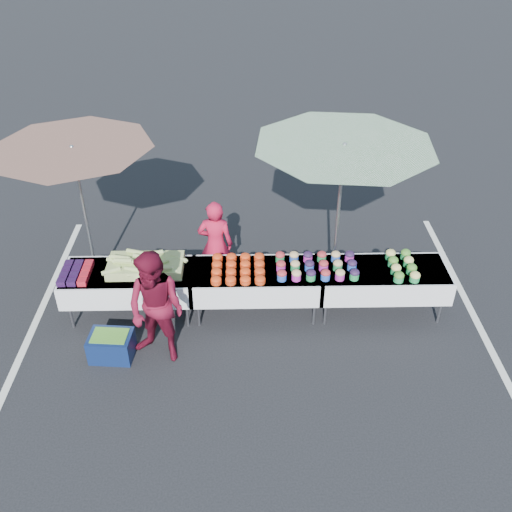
{
  "coord_description": "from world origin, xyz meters",
  "views": [
    {
      "loc": [
        -0.13,
        -6.46,
        5.51
      ],
      "look_at": [
        0.0,
        0.0,
        1.0
      ],
      "focal_mm": 40.0,
      "sensor_mm": 36.0,
      "label": 1
    }
  ],
  "objects_px": {
    "table_left": "(129,281)",
    "storage_bin": "(111,345)",
    "table_right": "(382,278)",
    "table_center": "(256,280)",
    "customer": "(156,309)",
    "umbrella_left": "(74,160)",
    "vendor": "(216,245)",
    "umbrella_right": "(343,159)"
  },
  "relations": [
    {
      "from": "table_left",
      "to": "storage_bin",
      "type": "relative_size",
      "value": 3.11
    },
    {
      "from": "table_left",
      "to": "table_right",
      "type": "bearing_deg",
      "value": 0.0
    },
    {
      "from": "table_center",
      "to": "customer",
      "type": "relative_size",
      "value": 1.14
    },
    {
      "from": "table_center",
      "to": "umbrella_left",
      "type": "bearing_deg",
      "value": 162.26
    },
    {
      "from": "umbrella_left",
      "to": "vendor",
      "type": "bearing_deg",
      "value": -2.97
    },
    {
      "from": "umbrella_left",
      "to": "table_left",
      "type": "bearing_deg",
      "value": -48.81
    },
    {
      "from": "vendor",
      "to": "umbrella_right",
      "type": "relative_size",
      "value": 0.48
    },
    {
      "from": "umbrella_left",
      "to": "storage_bin",
      "type": "height_order",
      "value": "umbrella_left"
    },
    {
      "from": "table_center",
      "to": "table_left",
      "type": "bearing_deg",
      "value": 180.0
    },
    {
      "from": "vendor",
      "to": "umbrella_left",
      "type": "distance_m",
      "value": 2.35
    },
    {
      "from": "vendor",
      "to": "table_center",
      "type": "bearing_deg",
      "value": 134.69
    },
    {
      "from": "table_center",
      "to": "table_right",
      "type": "distance_m",
      "value": 1.8
    },
    {
      "from": "storage_bin",
      "to": "table_right",
      "type": "bearing_deg",
      "value": 18.15
    },
    {
      "from": "table_left",
      "to": "table_right",
      "type": "height_order",
      "value": "same"
    },
    {
      "from": "umbrella_right",
      "to": "storage_bin",
      "type": "relative_size",
      "value": 5.07
    },
    {
      "from": "table_right",
      "to": "umbrella_right",
      "type": "relative_size",
      "value": 0.61
    },
    {
      "from": "table_right",
      "to": "storage_bin",
      "type": "bearing_deg",
      "value": -166.72
    },
    {
      "from": "storage_bin",
      "to": "umbrella_left",
      "type": "bearing_deg",
      "value": 113.11
    },
    {
      "from": "customer",
      "to": "storage_bin",
      "type": "xyz_separation_m",
      "value": [
        -0.66,
        0.0,
        -0.63
      ]
    },
    {
      "from": "table_center",
      "to": "customer",
      "type": "bearing_deg",
      "value": -145.44
    },
    {
      "from": "table_right",
      "to": "umbrella_left",
      "type": "distance_m",
      "value": 4.63
    },
    {
      "from": "vendor",
      "to": "storage_bin",
      "type": "height_order",
      "value": "vendor"
    },
    {
      "from": "customer",
      "to": "table_right",
      "type": "bearing_deg",
      "value": 40.1
    },
    {
      "from": "table_left",
      "to": "storage_bin",
      "type": "height_order",
      "value": "table_left"
    },
    {
      "from": "table_center",
      "to": "umbrella_left",
      "type": "relative_size",
      "value": 0.8
    },
    {
      "from": "storage_bin",
      "to": "vendor",
      "type": "bearing_deg",
      "value": 54.48
    },
    {
      "from": "customer",
      "to": "umbrella_left",
      "type": "bearing_deg",
      "value": 149.82
    },
    {
      "from": "table_right",
      "to": "customer",
      "type": "relative_size",
      "value": 1.14
    },
    {
      "from": "vendor",
      "to": "storage_bin",
      "type": "bearing_deg",
      "value": 53.9
    },
    {
      "from": "umbrella_right",
      "to": "table_center",
      "type": "bearing_deg",
      "value": -160.97
    },
    {
      "from": "table_center",
      "to": "umbrella_right",
      "type": "xyz_separation_m",
      "value": [
        1.16,
        0.4,
        1.68
      ]
    },
    {
      "from": "customer",
      "to": "umbrella_right",
      "type": "bearing_deg",
      "value": 51.82
    },
    {
      "from": "umbrella_right",
      "to": "umbrella_left",
      "type": "bearing_deg",
      "value": 173.76
    },
    {
      "from": "umbrella_left",
      "to": "umbrella_right",
      "type": "relative_size",
      "value": 0.76
    },
    {
      "from": "umbrella_left",
      "to": "storage_bin",
      "type": "relative_size",
      "value": 3.87
    },
    {
      "from": "umbrella_right",
      "to": "table_left",
      "type": "bearing_deg",
      "value": -172.3
    },
    {
      "from": "table_center",
      "to": "umbrella_left",
      "type": "distance_m",
      "value": 3.03
    },
    {
      "from": "table_center",
      "to": "storage_bin",
      "type": "height_order",
      "value": "table_center"
    },
    {
      "from": "storage_bin",
      "to": "umbrella_right",
      "type": "bearing_deg",
      "value": 27.33
    },
    {
      "from": "table_right",
      "to": "vendor",
      "type": "height_order",
      "value": "vendor"
    },
    {
      "from": "table_left",
      "to": "table_center",
      "type": "distance_m",
      "value": 1.8
    },
    {
      "from": "table_left",
      "to": "umbrella_left",
      "type": "bearing_deg",
      "value": 131.19
    }
  ]
}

